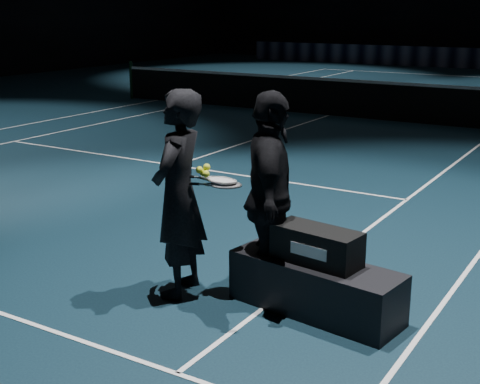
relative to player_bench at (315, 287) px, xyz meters
The scene contains 14 objects.
floor 11.32m from the player_bench, 113.62° to the left, with size 36.00×36.00×0.00m, color black.
court_lines 11.32m from the player_bench, 113.62° to the left, with size 10.98×23.78×0.01m, color white, non-canonical shape.
net_post_left 15.07m from the player_bench, 136.52° to the left, with size 0.10×0.10×1.10m, color black.
net_mesh 11.32m from the player_bench, 113.62° to the left, with size 12.80×0.02×0.86m, color black.
net_tape 11.34m from the player_bench, 113.62° to the left, with size 12.80×0.03×0.07m, color white.
sponsor_backdrop 26.27m from the player_bench, 99.94° to the left, with size 22.00×0.15×0.90m, color black.
player_bench is the anchor object (origin of this frame).
racket_bag 0.40m from the player_bench, ahead, with size 0.79×0.34×0.32m, color black.
bag_signature 0.43m from the player_bench, 90.00° to the right, with size 0.37×0.00×0.11m, color white.
player_a 1.52m from the player_bench, 167.73° to the right, with size 0.72×0.47×1.96m, color black.
player_b 0.90m from the player_bench, behind, with size 1.15×0.48×1.96m, color black.
racket_lower 1.23m from the player_bench, behind, with size 0.68×0.22×0.03m, color black, non-canonical shape.
racket_upper 1.29m from the player_bench, behind, with size 0.68×0.22×0.03m, color black, non-canonical shape.
tennis_balls 1.45m from the player_bench, behind, with size 0.12×0.10×0.12m, color #C6D22C, non-canonical shape.
Camera 1 is at (6.85, -15.46, 2.67)m, focal length 50.00 mm.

